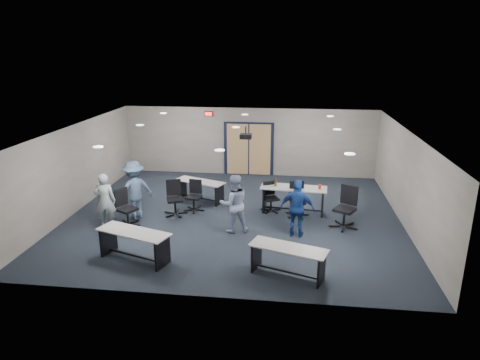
# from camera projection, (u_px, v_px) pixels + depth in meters

# --- Properties ---
(floor) EXTENTS (10.00, 10.00, 0.00)m
(floor) POSITION_uv_depth(u_px,v_px,m) (234.00, 216.00, 13.20)
(floor) COLOR black
(floor) RESTS_ON ground
(back_wall) EXTENTS (10.00, 0.04, 2.70)m
(back_wall) POSITION_uv_depth(u_px,v_px,m) (249.00, 142.00, 17.06)
(back_wall) COLOR gray
(back_wall) RESTS_ON floor
(front_wall) EXTENTS (10.00, 0.04, 2.70)m
(front_wall) POSITION_uv_depth(u_px,v_px,m) (204.00, 238.00, 8.54)
(front_wall) COLOR gray
(front_wall) RESTS_ON floor
(left_wall) EXTENTS (0.04, 9.00, 2.70)m
(left_wall) POSITION_uv_depth(u_px,v_px,m) (76.00, 168.00, 13.37)
(left_wall) COLOR gray
(left_wall) RESTS_ON floor
(right_wall) EXTENTS (0.04, 9.00, 2.70)m
(right_wall) POSITION_uv_depth(u_px,v_px,m) (407.00, 180.00, 12.23)
(right_wall) COLOR gray
(right_wall) RESTS_ON floor
(ceiling) EXTENTS (10.00, 9.00, 0.04)m
(ceiling) POSITION_uv_depth(u_px,v_px,m) (234.00, 129.00, 12.39)
(ceiling) COLOR white
(ceiling) RESTS_ON back_wall
(double_door) EXTENTS (2.00, 0.07, 2.20)m
(double_door) POSITION_uv_depth(u_px,v_px,m) (249.00, 149.00, 17.12)
(double_door) COLOR black
(double_door) RESTS_ON back_wall
(exit_sign) EXTENTS (0.32, 0.07, 0.18)m
(exit_sign) POSITION_uv_depth(u_px,v_px,m) (209.00, 114.00, 16.86)
(exit_sign) COLOR black
(exit_sign) RESTS_ON back_wall
(ceiling_projector) EXTENTS (0.35, 0.32, 0.37)m
(ceiling_projector) POSITION_uv_depth(u_px,v_px,m) (246.00, 136.00, 12.92)
(ceiling_projector) COLOR black
(ceiling_projector) RESTS_ON ceiling
(ceiling_can_lights) EXTENTS (6.24, 5.74, 0.02)m
(ceiling_can_lights) POSITION_uv_depth(u_px,v_px,m) (235.00, 129.00, 12.64)
(ceiling_can_lights) COLOR white
(ceiling_can_lights) RESTS_ON ceiling
(table_front_left) EXTENTS (1.95, 1.19, 0.75)m
(table_front_left) POSITION_uv_depth(u_px,v_px,m) (134.00, 240.00, 10.34)
(table_front_left) COLOR #A8A69F
(table_front_left) RESTS_ON floor
(table_front_right) EXTENTS (1.84, 1.12, 0.71)m
(table_front_right) POSITION_uv_depth(u_px,v_px,m) (288.00, 256.00, 9.62)
(table_front_right) COLOR #A8A69F
(table_front_right) RESTS_ON floor
(table_back_left) EXTENTS (1.80, 1.16, 0.69)m
(table_back_left) POSITION_uv_depth(u_px,v_px,m) (200.00, 187.00, 14.36)
(table_back_left) COLOR #A8A69F
(table_back_left) RESTS_ON floor
(table_back_right) EXTENTS (2.08, 0.85, 1.13)m
(table_back_right) POSITION_uv_depth(u_px,v_px,m) (293.00, 195.00, 13.32)
(table_back_right) COLOR #A8A69F
(table_back_right) RESTS_ON floor
(chair_back_a) EXTENTS (0.88, 0.88, 1.08)m
(chair_back_a) POSITION_uv_depth(u_px,v_px,m) (175.00, 198.00, 13.13)
(chair_back_a) COLOR black
(chair_back_a) RESTS_ON floor
(chair_back_b) EXTENTS (0.69, 0.69, 0.98)m
(chair_back_b) POSITION_uv_depth(u_px,v_px,m) (194.00, 196.00, 13.48)
(chair_back_b) COLOR black
(chair_back_b) RESTS_ON floor
(chair_back_c) EXTENTS (0.79, 0.79, 0.94)m
(chair_back_c) POSITION_uv_depth(u_px,v_px,m) (271.00, 197.00, 13.42)
(chair_back_c) COLOR black
(chair_back_c) RESTS_ON floor
(chair_back_d) EXTENTS (0.76, 0.76, 1.06)m
(chair_back_d) POSITION_uv_depth(u_px,v_px,m) (297.00, 200.00, 13.02)
(chair_back_d) COLOR black
(chair_back_d) RESTS_ON floor
(chair_loose_left) EXTENTS (0.93, 0.93, 1.08)m
(chair_loose_left) POSITION_uv_depth(u_px,v_px,m) (127.00, 208.00, 12.33)
(chair_loose_left) COLOR black
(chair_loose_left) RESTS_ON floor
(chair_loose_right) EXTENTS (1.03, 1.03, 1.21)m
(chair_loose_right) POSITION_uv_depth(u_px,v_px,m) (345.00, 208.00, 12.17)
(chair_loose_right) COLOR black
(chair_loose_right) RESTS_ON floor
(person_gray) EXTENTS (0.66, 0.51, 1.63)m
(person_gray) POSITION_uv_depth(u_px,v_px,m) (105.00, 201.00, 12.11)
(person_gray) COLOR #949EA1
(person_gray) RESTS_ON floor
(person_lightblue) EXTENTS (0.98, 0.87, 1.67)m
(person_lightblue) POSITION_uv_depth(u_px,v_px,m) (234.00, 204.00, 11.84)
(person_lightblue) COLOR #9BA9CD
(person_lightblue) RESTS_ON floor
(person_navy) EXTENTS (1.00, 0.56, 1.61)m
(person_navy) POSITION_uv_depth(u_px,v_px,m) (297.00, 208.00, 11.57)
(person_navy) COLOR navy
(person_navy) RESTS_ON floor
(person_back) EXTENTS (1.29, 1.26, 1.78)m
(person_back) POSITION_uv_depth(u_px,v_px,m) (134.00, 190.00, 12.81)
(person_back) COLOR #465D7E
(person_back) RESTS_ON floor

